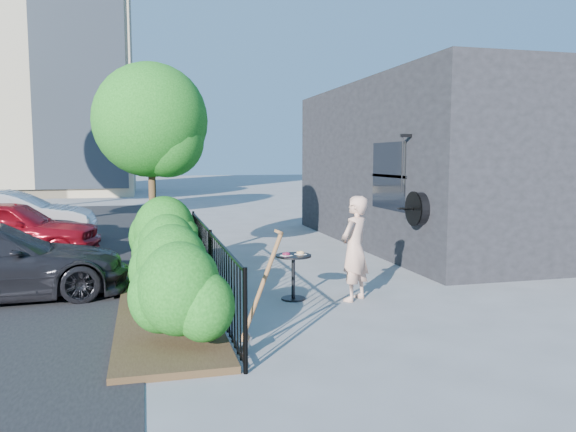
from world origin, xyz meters
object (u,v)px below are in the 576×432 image
object	(u,v)px
woman	(355,248)
car_red	(8,229)
car_silver	(9,217)
cafe_table	(293,269)
patio_tree	(154,127)
shovel	(258,299)

from	to	relation	value
woman	car_red	world-z (taller)	woman
car_red	car_silver	world-z (taller)	car_silver
woman	car_silver	world-z (taller)	woman
woman	car_silver	bearing A→B (deg)	-87.74
cafe_table	woman	xyz separation A→B (m)	(0.90, -0.27, 0.32)
cafe_table	car_red	distance (m)	7.03
patio_tree	car_red	bearing A→B (deg)	148.54
woman	car_red	size ratio (longest dim) A/B	0.42
car_silver	car_red	bearing A→B (deg)	-167.96
woman	shovel	xyz separation A→B (m)	(-1.89, -1.96, -0.18)
patio_tree	car_red	xyz separation A→B (m)	(-3.09, 1.89, -2.11)
patio_tree	cafe_table	world-z (taller)	patio_tree
cafe_table	car_red	bearing A→B (deg)	136.06
patio_tree	shovel	bearing A→B (deg)	-79.38
shovel	car_silver	distance (m)	10.41
shovel	cafe_table	bearing A→B (deg)	65.95
patio_tree	woman	xyz separation A→B (m)	(2.87, -3.26, -1.96)
patio_tree	cafe_table	size ratio (longest dim) A/B	5.29
woman	cafe_table	bearing A→B (deg)	-55.18
shovel	car_silver	size ratio (longest dim) A/B	0.35
cafe_table	car_silver	size ratio (longest dim) A/B	0.18
woman	shovel	size ratio (longest dim) A/B	1.13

